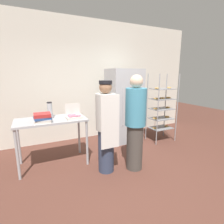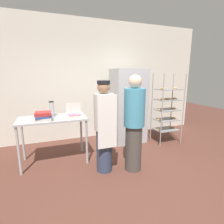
{
  "view_description": "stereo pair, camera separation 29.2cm",
  "coord_description": "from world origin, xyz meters",
  "px_view_note": "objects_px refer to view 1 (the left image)",
  "views": [
    {
      "loc": [
        -1.38,
        -2.15,
        1.69
      ],
      "look_at": [
        0.0,
        0.75,
        1.0
      ],
      "focal_mm": 28.0,
      "sensor_mm": 36.0,
      "label": 1
    },
    {
      "loc": [
        -1.11,
        -2.26,
        1.69
      ],
      "look_at": [
        0.0,
        0.75,
        1.0
      ],
      "focal_mm": 28.0,
      "sensor_mm": 36.0,
      "label": 2
    }
  ],
  "objects_px": {
    "refrigerator": "(124,106)",
    "person_customer": "(135,123)",
    "baking_rack": "(162,108)",
    "person_baker": "(106,126)",
    "donut_box": "(74,116)",
    "blender_pitcher": "(50,111)",
    "binder_stack": "(42,118)"
  },
  "relations": [
    {
      "from": "baking_rack",
      "to": "person_customer",
      "type": "bearing_deg",
      "value": -146.85
    },
    {
      "from": "refrigerator",
      "to": "baking_rack",
      "type": "bearing_deg",
      "value": -25.87
    },
    {
      "from": "blender_pitcher",
      "to": "binder_stack",
      "type": "relative_size",
      "value": 1.07
    },
    {
      "from": "donut_box",
      "to": "person_customer",
      "type": "relative_size",
      "value": 0.17
    },
    {
      "from": "baking_rack",
      "to": "binder_stack",
      "type": "bearing_deg",
      "value": -174.03
    },
    {
      "from": "refrigerator",
      "to": "person_customer",
      "type": "distance_m",
      "value": 1.42
    },
    {
      "from": "person_baker",
      "to": "person_customer",
      "type": "distance_m",
      "value": 0.52
    },
    {
      "from": "person_baker",
      "to": "donut_box",
      "type": "bearing_deg",
      "value": 131.51
    },
    {
      "from": "refrigerator",
      "to": "donut_box",
      "type": "height_order",
      "value": "refrigerator"
    },
    {
      "from": "refrigerator",
      "to": "person_baker",
      "type": "distance_m",
      "value": 1.56
    },
    {
      "from": "donut_box",
      "to": "blender_pitcher",
      "type": "height_order",
      "value": "blender_pitcher"
    },
    {
      "from": "donut_box",
      "to": "baking_rack",
      "type": "bearing_deg",
      "value": 7.06
    },
    {
      "from": "refrigerator",
      "to": "person_baker",
      "type": "relative_size",
      "value": 1.14
    },
    {
      "from": "refrigerator",
      "to": "person_customer",
      "type": "relative_size",
      "value": 1.08
    },
    {
      "from": "baking_rack",
      "to": "person_baker",
      "type": "xyz_separation_m",
      "value": [
        -1.88,
        -0.77,
        -0.02
      ]
    },
    {
      "from": "refrigerator",
      "to": "binder_stack",
      "type": "bearing_deg",
      "value": -160.12
    },
    {
      "from": "donut_box",
      "to": "person_baker",
      "type": "relative_size",
      "value": 0.18
    },
    {
      "from": "blender_pitcher",
      "to": "person_customer",
      "type": "relative_size",
      "value": 0.18
    },
    {
      "from": "refrigerator",
      "to": "blender_pitcher",
      "type": "distance_m",
      "value": 1.88
    },
    {
      "from": "blender_pitcher",
      "to": "binder_stack",
      "type": "bearing_deg",
      "value": -119.77
    },
    {
      "from": "refrigerator",
      "to": "person_customer",
      "type": "height_order",
      "value": "refrigerator"
    },
    {
      "from": "donut_box",
      "to": "blender_pitcher",
      "type": "xyz_separation_m",
      "value": [
        -0.38,
        0.26,
        0.09
      ]
    },
    {
      "from": "refrigerator",
      "to": "person_baker",
      "type": "xyz_separation_m",
      "value": [
        -1.02,
        -1.19,
        -0.08
      ]
    },
    {
      "from": "baking_rack",
      "to": "person_baker",
      "type": "distance_m",
      "value": 2.03
    },
    {
      "from": "refrigerator",
      "to": "baking_rack",
      "type": "xyz_separation_m",
      "value": [
        0.86,
        -0.42,
        -0.06
      ]
    },
    {
      "from": "refrigerator",
      "to": "baking_rack",
      "type": "relative_size",
      "value": 1.07
    },
    {
      "from": "refrigerator",
      "to": "person_customer",
      "type": "xyz_separation_m",
      "value": [
        -0.52,
        -1.32,
        -0.05
      ]
    },
    {
      "from": "baking_rack",
      "to": "donut_box",
      "type": "relative_size",
      "value": 6.01
    },
    {
      "from": "blender_pitcher",
      "to": "donut_box",
      "type": "bearing_deg",
      "value": -33.99
    },
    {
      "from": "refrigerator",
      "to": "blender_pitcher",
      "type": "xyz_separation_m",
      "value": [
        -1.83,
        -0.45,
        0.12
      ]
    },
    {
      "from": "person_baker",
      "to": "person_customer",
      "type": "xyz_separation_m",
      "value": [
        0.5,
        -0.14,
        0.03
      ]
    },
    {
      "from": "refrigerator",
      "to": "binder_stack",
      "type": "distance_m",
      "value": 2.11
    }
  ]
}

